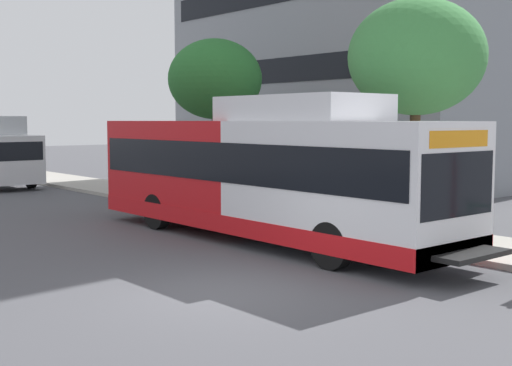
% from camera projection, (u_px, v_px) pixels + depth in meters
% --- Properties ---
extents(ground_plane, '(120.00, 120.00, 0.00)m').
position_uv_depth(ground_plane, '(45.00, 235.00, 18.10)').
color(ground_plane, '#4C4C51').
extents(sidewalk_curb, '(3.00, 56.00, 0.14)m').
position_uv_depth(sidewalk_curb, '(287.00, 217.00, 21.05)').
color(sidewalk_curb, '#A8A399').
rests_on(sidewalk_curb, ground).
extents(transit_bus, '(2.58, 12.25, 3.65)m').
position_uv_depth(transit_bus, '(263.00, 174.00, 17.17)').
color(transit_bus, white).
rests_on(transit_bus, ground).
extents(street_tree_near_stop, '(3.61, 3.61, 6.13)m').
position_uv_depth(street_tree_near_stop, '(416.00, 58.00, 17.80)').
color(street_tree_near_stop, '#4C3823').
rests_on(street_tree_near_stop, sidewalk_curb).
extents(street_tree_mid_block, '(3.54, 3.54, 5.98)m').
position_uv_depth(street_tree_mid_block, '(215.00, 80.00, 25.42)').
color(street_tree_mid_block, '#4C3823').
rests_on(street_tree_mid_block, sidewalk_curb).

